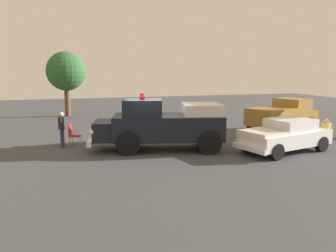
{
  "coord_description": "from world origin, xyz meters",
  "views": [
    {
      "loc": [
        4.09,
        15.02,
        3.65
      ],
      "look_at": [
        -0.54,
        0.13,
        1.09
      ],
      "focal_mm": 37.21,
      "sensor_mm": 36.0,
      "label": 1
    }
  ],
  "objects_px": {
    "vintage_fire_truck": "(163,124)",
    "oak_tree_right": "(66,72)",
    "spectator_seated": "(325,130)",
    "spectator_standing": "(62,127)",
    "classic_hot_rod": "(285,135)",
    "parked_pickup": "(283,115)",
    "lawn_chair_by_car": "(73,133)",
    "lawn_chair_near_truck": "(326,132)"
  },
  "relations": [
    {
      "from": "lawn_chair_by_car",
      "to": "spectator_standing",
      "type": "relative_size",
      "value": 0.61
    },
    {
      "from": "parked_pickup",
      "to": "oak_tree_right",
      "type": "relative_size",
      "value": 1.03
    },
    {
      "from": "spectator_seated",
      "to": "oak_tree_right",
      "type": "bearing_deg",
      "value": -51.23
    },
    {
      "from": "lawn_chair_near_truck",
      "to": "spectator_standing",
      "type": "xyz_separation_m",
      "value": [
        12.34,
        -3.12,
        0.37
      ]
    },
    {
      "from": "spectator_seated",
      "to": "oak_tree_right",
      "type": "height_order",
      "value": "oak_tree_right"
    },
    {
      "from": "parked_pickup",
      "to": "spectator_seated",
      "type": "distance_m",
      "value": 3.85
    },
    {
      "from": "classic_hot_rod",
      "to": "oak_tree_right",
      "type": "xyz_separation_m",
      "value": [
        8.92,
        -15.26,
        2.71
      ]
    },
    {
      "from": "spectator_seated",
      "to": "spectator_standing",
      "type": "height_order",
      "value": "spectator_standing"
    },
    {
      "from": "lawn_chair_by_car",
      "to": "spectator_seated",
      "type": "height_order",
      "value": "spectator_seated"
    },
    {
      "from": "classic_hot_rod",
      "to": "spectator_seated",
      "type": "xyz_separation_m",
      "value": [
        -2.78,
        -0.7,
        -0.05
      ]
    },
    {
      "from": "lawn_chair_near_truck",
      "to": "parked_pickup",
      "type": "bearing_deg",
      "value": -93.2
    },
    {
      "from": "vintage_fire_truck",
      "to": "classic_hot_rod",
      "type": "bearing_deg",
      "value": 158.43
    },
    {
      "from": "classic_hot_rod",
      "to": "spectator_seated",
      "type": "bearing_deg",
      "value": -165.9
    },
    {
      "from": "spectator_seated",
      "to": "parked_pickup",
      "type": "bearing_deg",
      "value": -94.9
    },
    {
      "from": "lawn_chair_by_car",
      "to": "oak_tree_right",
      "type": "height_order",
      "value": "oak_tree_right"
    },
    {
      "from": "oak_tree_right",
      "to": "spectator_standing",
      "type": "bearing_deg",
      "value": 87.37
    },
    {
      "from": "lawn_chair_by_car",
      "to": "classic_hot_rod",
      "type": "bearing_deg",
      "value": 154.99
    },
    {
      "from": "spectator_seated",
      "to": "classic_hot_rod",
      "type": "bearing_deg",
      "value": 14.1
    },
    {
      "from": "classic_hot_rod",
      "to": "spectator_seated",
      "type": "distance_m",
      "value": 2.87
    },
    {
      "from": "lawn_chair_by_car",
      "to": "spectator_seated",
      "type": "distance_m",
      "value": 12.23
    },
    {
      "from": "lawn_chair_near_truck",
      "to": "spectator_seated",
      "type": "distance_m",
      "value": 0.17
    },
    {
      "from": "vintage_fire_truck",
      "to": "oak_tree_right",
      "type": "distance_m",
      "value": 14.0
    },
    {
      "from": "vintage_fire_truck",
      "to": "spectator_seated",
      "type": "distance_m",
      "value": 7.96
    },
    {
      "from": "parked_pickup",
      "to": "lawn_chair_by_car",
      "type": "distance_m",
      "value": 12.07
    },
    {
      "from": "lawn_chair_by_car",
      "to": "oak_tree_right",
      "type": "distance_m",
      "value": 11.45
    },
    {
      "from": "spectator_seated",
      "to": "spectator_standing",
      "type": "xyz_separation_m",
      "value": [
        12.22,
        -3.18,
        0.27
      ]
    },
    {
      "from": "spectator_standing",
      "to": "vintage_fire_truck",
      "type": "bearing_deg",
      "value": 156.81
    },
    {
      "from": "lawn_chair_near_truck",
      "to": "lawn_chair_by_car",
      "type": "relative_size",
      "value": 1.0
    },
    {
      "from": "lawn_chair_near_truck",
      "to": "oak_tree_right",
      "type": "relative_size",
      "value": 0.2
    },
    {
      "from": "lawn_chair_near_truck",
      "to": "spectator_seated",
      "type": "bearing_deg",
      "value": 27.9
    },
    {
      "from": "lawn_chair_near_truck",
      "to": "oak_tree_right",
      "type": "height_order",
      "value": "oak_tree_right"
    },
    {
      "from": "lawn_chair_by_car",
      "to": "spectator_standing",
      "type": "bearing_deg",
      "value": 31.14
    },
    {
      "from": "classic_hot_rod",
      "to": "lawn_chair_by_car",
      "type": "height_order",
      "value": "classic_hot_rod"
    },
    {
      "from": "parked_pickup",
      "to": "lawn_chair_by_car",
      "type": "relative_size",
      "value": 5.02
    },
    {
      "from": "classic_hot_rod",
      "to": "parked_pickup",
      "type": "distance_m",
      "value": 5.49
    },
    {
      "from": "classic_hot_rod",
      "to": "parked_pickup",
      "type": "xyz_separation_m",
      "value": [
        -3.11,
        -4.52,
        0.24
      ]
    },
    {
      "from": "vintage_fire_truck",
      "to": "classic_hot_rod",
      "type": "height_order",
      "value": "vintage_fire_truck"
    },
    {
      "from": "vintage_fire_truck",
      "to": "oak_tree_right",
      "type": "height_order",
      "value": "oak_tree_right"
    },
    {
      "from": "classic_hot_rod",
      "to": "oak_tree_right",
      "type": "relative_size",
      "value": 0.94
    },
    {
      "from": "lawn_chair_near_truck",
      "to": "spectator_standing",
      "type": "bearing_deg",
      "value": -14.18
    },
    {
      "from": "parked_pickup",
      "to": "lawn_chair_near_truck",
      "type": "height_order",
      "value": "parked_pickup"
    },
    {
      "from": "lawn_chair_by_car",
      "to": "parked_pickup",
      "type": "bearing_deg",
      "value": -178.37
    }
  ]
}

